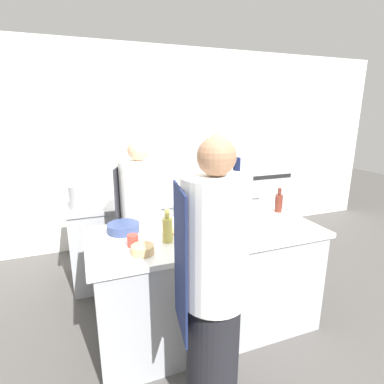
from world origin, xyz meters
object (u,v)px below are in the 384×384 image
Objects in this scene: chef_at_pass_far at (141,227)px; bowl_mixing_large at (143,250)px; chef_at_stove at (215,211)px; bowl_prep_small at (238,220)px; cup at (133,241)px; oven_range at (256,202)px; bowl_ceramic_blue at (123,228)px; bottle_olive_oil at (168,229)px; stockpot at (80,197)px; bowl_wooden_salad at (297,225)px; chef_at_prep_near at (213,289)px; bottle_wine at (183,209)px; bottle_vinegar at (279,203)px.

chef_at_pass_far is 0.79m from bowl_mixing_large.
chef_at_stove is at bearing -59.48° from chef_at_pass_far.
bowl_prep_small is 0.96m from cup.
oven_range is 11.59× the size of cup.
chef_at_stove is 6.31× the size of bowl_ceramic_blue.
chef_at_pass_far is 0.67m from bottle_olive_oil.
bowl_prep_small is (0.78, -0.49, 0.15)m from chef_at_pass_far.
stockpot is (-0.39, 1.27, 0.09)m from bowl_mixing_large.
bowl_wooden_salad is (0.43, -0.26, -0.01)m from bowl_prep_small.
oven_range is 0.58× the size of chef_at_prep_near.
bowl_wooden_salad is at bearing -17.33° from bowl_ceramic_blue.
bowl_mixing_large is 0.60× the size of bowl_ceramic_blue.
chef_at_pass_far is at bearing 97.68° from bottle_olive_oil.
chef_at_stove reaches higher than chef_at_pass_far.
oven_range reaches higher than cup.
bottle_olive_oil is at bearing -3.07° from cup.
oven_range is at bearing 52.66° from bowl_prep_small.
bowl_prep_small is 1.02× the size of stockpot.
stockpot reaches higher than oven_range.
bowl_ceramic_blue is at bearing 165.67° from chef_at_pass_far.
bowl_ceramic_blue is at bearing -80.98° from chef_at_stove.
oven_range is 2.99m from bowl_mixing_large.
chef_at_pass_far is 18.67× the size of cup.
stockpot is (-0.87, 0.73, 0.01)m from bottle_wine.
chef_at_pass_far is (-0.87, -0.18, -0.01)m from chef_at_stove.
oven_range is at bearing 39.02° from cup.
bottle_wine is 1.14m from stockpot.
chef_at_pass_far is (-0.18, 1.28, -0.06)m from chef_at_prep_near.
bottle_vinegar is at bearing -41.88° from chef_at_prep_near.
chef_at_pass_far reaches higher than bottle_wine.
bowl_wooden_salad is (1.21, -0.76, 0.14)m from chef_at_pass_far.
bowl_prep_small is at bearing -103.36° from chef_at_pass_far.
bowl_mixing_large is at bearing 40.33° from chef_at_prep_near.
bowl_wooden_salad is (1.03, 0.52, 0.08)m from chef_at_prep_near.
bottle_vinegar is 2.03m from stockpot.
bowl_ceramic_blue is at bearing 30.33° from chef_at_prep_near.
bowl_wooden_salad is (0.86, -0.52, -0.08)m from bottle_wine.
oven_range is 2.18m from bowl_prep_small.
bottle_vinegar is 2.73× the size of cup.
bowl_prep_small is 1.21× the size of bowl_wooden_salad.
bottle_olive_oil is 1.28m from bottle_vinegar.
stockpot reaches higher than bowl_mixing_large.
bowl_mixing_large is (-2.21, -1.97, 0.45)m from oven_range.
bottle_vinegar is at bearing 15.99° from bowl_prep_small.
bowl_mixing_large and bowl_wooden_salad have the same top height.
bowl_prep_small is at bearing -37.17° from stockpot.
bottle_vinegar is 0.89× the size of bottle_wine.
chef_at_prep_near is 0.99m from bowl_prep_small.
chef_at_pass_far is 6.74× the size of bowl_prep_small.
bottle_olive_oil is 1.07× the size of bowl_prep_small.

